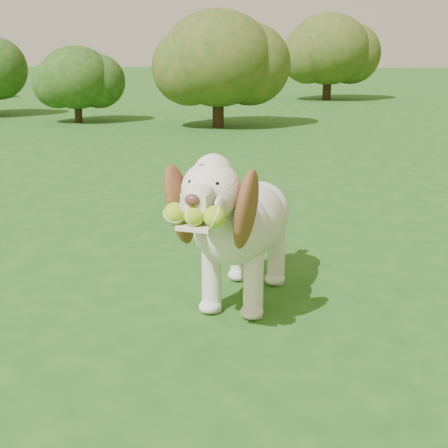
# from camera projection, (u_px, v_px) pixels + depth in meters

# --- Properties ---
(ground) EXTENTS (80.00, 80.00, 0.00)m
(ground) POSITION_uv_depth(u_px,v_px,m) (227.00, 327.00, 2.94)
(ground) COLOR #1E4F16
(ground) RESTS_ON ground
(dog) EXTENTS (0.61, 1.29, 0.84)m
(dog) POSITION_uv_depth(u_px,v_px,m) (240.00, 219.00, 3.09)
(dog) COLOR silver
(dog) RESTS_ON ground
(shrub_a) EXTENTS (1.26, 1.26, 1.31)m
(shrub_a) POSITION_uv_depth(u_px,v_px,m) (76.00, 78.00, 10.73)
(shrub_a) COLOR #382314
(shrub_a) RESTS_ON ground
(shrub_i) EXTENTS (2.02, 2.02, 2.09)m
(shrub_i) POSITION_uv_depth(u_px,v_px,m) (329.00, 49.00, 15.26)
(shrub_i) COLOR #382314
(shrub_i) RESTS_ON ground
(shrub_b) EXTENTS (1.80, 1.80, 1.87)m
(shrub_b) POSITION_uv_depth(u_px,v_px,m) (218.00, 58.00, 9.98)
(shrub_b) COLOR #382314
(shrub_b) RESTS_ON ground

